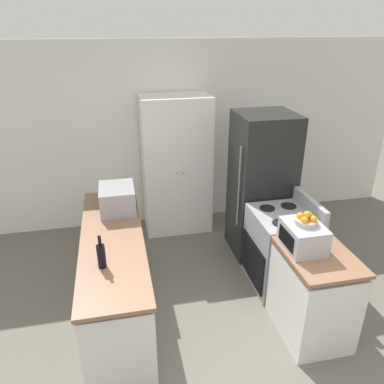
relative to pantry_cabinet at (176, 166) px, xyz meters
The scene contains 10 objects.
wall_back 0.47m from the pantry_cabinet, 92.36° to the left, with size 7.00×0.06×2.60m.
counter_left 1.93m from the pantry_cabinet, 119.70° to the right, with size 0.60×2.17×0.89m.
counter_right 2.54m from the pantry_cabinet, 68.86° to the right, with size 0.60×0.77×0.89m.
pantry_cabinet is the anchor object (origin of this frame).
stove 1.87m from the pantry_cabinet, 59.38° to the right, with size 0.66×0.72×1.05m.
refrigerator 1.24m from the pantry_cabinet, 40.65° to the right, with size 0.71×0.68×1.83m.
microwave 1.35m from the pantry_cabinet, 128.56° to the right, with size 0.38×0.46×0.27m.
wine_bottle 2.33m from the pantry_cabinet, 115.61° to the right, with size 0.07×0.07×0.30m.
toaster_oven 2.32m from the pantry_cabinet, 70.23° to the right, with size 0.33×0.41×0.24m.
fruit_bowl 2.33m from the pantry_cabinet, 69.80° to the right, with size 0.20×0.20×0.13m.
Camera 1 is at (-0.80, -2.03, 2.79)m, focal length 35.00 mm.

